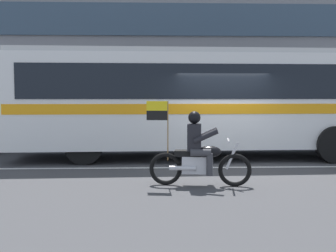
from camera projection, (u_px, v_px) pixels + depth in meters
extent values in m
plane|color=#3D3D3F|center=(223.00, 164.00, 11.51)|extent=(60.00, 60.00, 0.00)
cube|color=#B7B2A8|center=(201.00, 141.00, 16.58)|extent=(28.00, 3.80, 0.15)
cube|color=silver|center=(226.00, 167.00, 10.91)|extent=(26.60, 0.14, 0.01)
cube|color=#384C60|center=(197.00, 20.00, 18.07)|extent=(25.76, 0.10, 1.40)
cube|color=white|center=(212.00, 101.00, 12.57)|extent=(12.04, 2.97, 2.70)
cube|color=black|center=(212.00, 83.00, 12.53)|extent=(11.09, 2.98, 0.96)
cube|color=orange|center=(212.00, 108.00, 12.59)|extent=(11.80, 2.99, 0.28)
cube|color=silver|center=(213.00, 54.00, 12.47)|extent=(11.80, 2.83, 0.16)
cylinder|color=black|center=(84.00, 146.00, 11.35)|extent=(1.04, 0.30, 1.04)
cylinder|color=black|center=(334.00, 145.00, 11.61)|extent=(1.04, 0.30, 1.04)
torus|color=black|center=(235.00, 170.00, 8.58)|extent=(0.70, 0.18, 0.69)
torus|color=black|center=(166.00, 169.00, 8.73)|extent=(0.70, 0.18, 0.69)
cube|color=silver|center=(198.00, 165.00, 8.65)|extent=(0.67, 0.36, 0.36)
ellipsoid|color=black|center=(210.00, 152.00, 8.61)|extent=(0.51, 0.34, 0.24)
cube|color=black|center=(188.00, 153.00, 8.66)|extent=(0.59, 0.33, 0.12)
cylinder|color=silver|center=(232.00, 156.00, 8.57)|extent=(0.28, 0.09, 0.58)
cylinder|color=silver|center=(228.00, 140.00, 8.55)|extent=(0.13, 0.64, 0.04)
cylinder|color=silver|center=(183.00, 168.00, 8.53)|extent=(0.56, 0.16, 0.09)
cube|color=black|center=(194.00, 137.00, 8.62)|extent=(0.33, 0.39, 0.56)
sphere|color=black|center=(194.00, 118.00, 8.59)|extent=(0.26, 0.26, 0.26)
cylinder|color=#38383D|center=(201.00, 150.00, 8.81)|extent=(0.44, 0.21, 0.15)
cylinder|color=#38383D|center=(210.00, 162.00, 8.80)|extent=(0.13, 0.13, 0.46)
cylinder|color=#38383D|center=(201.00, 153.00, 8.45)|extent=(0.44, 0.21, 0.15)
cylinder|color=#38383D|center=(209.00, 164.00, 8.45)|extent=(0.13, 0.13, 0.46)
cylinder|color=black|center=(206.00, 134.00, 8.79)|extent=(0.53, 0.18, 0.32)
cylinder|color=black|center=(206.00, 136.00, 8.39)|extent=(0.53, 0.18, 0.32)
cylinder|color=olive|center=(168.00, 131.00, 8.67)|extent=(0.02, 0.02, 1.25)
cube|color=yellow|center=(157.00, 106.00, 8.65)|extent=(0.44, 0.08, 0.20)
cube|color=black|center=(157.00, 115.00, 8.67)|extent=(0.44, 0.08, 0.20)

